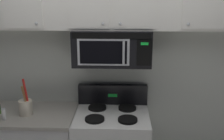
% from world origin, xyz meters
% --- Properties ---
extents(back_wall, '(5.20, 0.10, 2.70)m').
position_xyz_m(back_wall, '(0.00, 0.79, 1.35)').
color(back_wall, silver).
rests_on(back_wall, ground_plane).
extents(over_range_microwave, '(0.76, 0.43, 0.35)m').
position_xyz_m(over_range_microwave, '(-0.00, 0.54, 1.58)').
color(over_range_microwave, black).
extents(upper_cabinets, '(2.50, 0.36, 0.55)m').
position_xyz_m(upper_cabinets, '(-0.00, 0.57, 2.02)').
color(upper_cabinets, white).
extents(utensil_crock_cream, '(0.13, 0.13, 0.39)m').
position_xyz_m(utensil_crock_cream, '(-0.87, 0.38, 0.99)').
color(utensil_crock_cream, beige).
rests_on(utensil_crock_cream, counter_segment).
extents(salt_shaker, '(0.04, 0.04, 0.12)m').
position_xyz_m(salt_shaker, '(-1.04, 0.25, 0.96)').
color(salt_shaker, white).
rests_on(salt_shaker, counter_segment).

